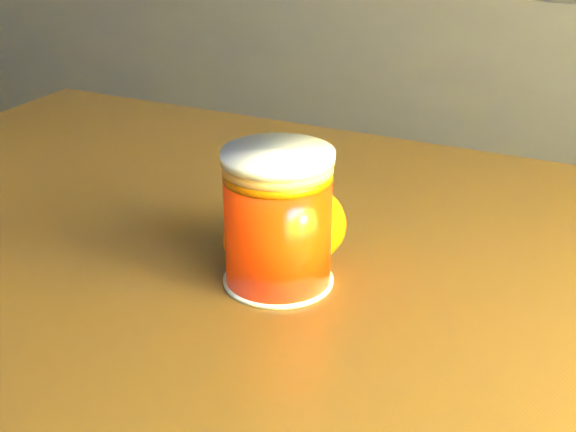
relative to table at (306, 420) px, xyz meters
The scene contains 5 objects.
kitchen_counter 1.46m from the table, 123.97° to the left, with size 3.15×0.60×0.90m, color #525358.
table is the anchor object (origin of this frame).
juice_glass 0.16m from the table, 153.95° to the left, with size 0.08×0.08×0.10m.
orange_front 0.15m from the table, 153.82° to the left, with size 0.07×0.07×0.06m, color orange.
orange_back 0.15m from the table, 124.58° to the left, with size 0.07×0.07×0.06m, color orange.
Camera 1 is at (1.06, -0.17, 1.12)m, focal length 50.00 mm.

